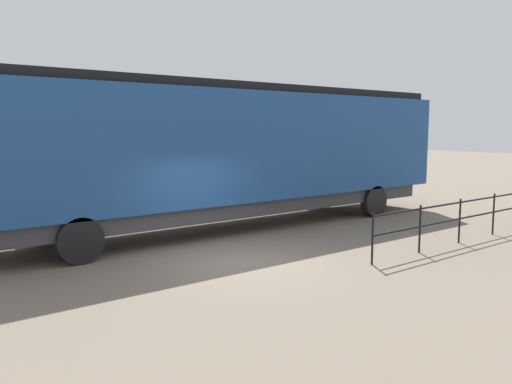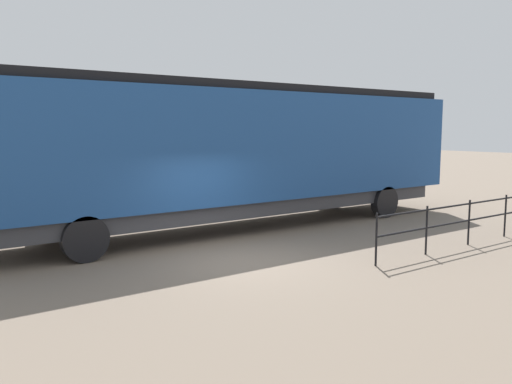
% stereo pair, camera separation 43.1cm
% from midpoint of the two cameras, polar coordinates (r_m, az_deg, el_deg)
% --- Properties ---
extents(ground_plane, '(120.00, 120.00, 0.00)m').
position_cam_midpoint_polar(ground_plane, '(12.32, -3.27, -7.62)').
color(ground_plane, '#756656').
extents(locomotive, '(3.10, 16.44, 4.43)m').
position_cam_midpoint_polar(locomotive, '(16.37, -2.29, 4.74)').
color(locomotive, navy).
rests_on(locomotive, ground_plane).
extents(platform_fence, '(0.05, 11.10, 1.22)m').
position_cam_midpoint_polar(platform_fence, '(16.67, 23.99, -1.62)').
color(platform_fence, black).
rests_on(platform_fence, ground_plane).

